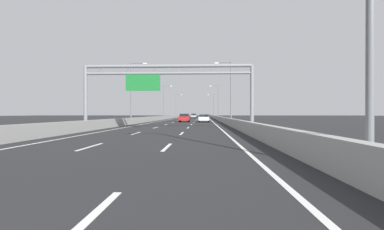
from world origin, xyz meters
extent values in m
plane|color=#262628|center=(0.00, 100.00, 0.00)|extent=(260.00, 260.00, 0.00)
cube|color=white|center=(-1.80, 12.50, 0.01)|extent=(0.16, 3.00, 0.01)
cube|color=white|center=(-1.80, 21.50, 0.01)|extent=(0.16, 3.00, 0.01)
cube|color=white|center=(-1.80, 30.50, 0.01)|extent=(0.16, 3.00, 0.01)
cube|color=white|center=(-1.80, 39.50, 0.01)|extent=(0.16, 3.00, 0.01)
cube|color=white|center=(-1.80, 48.50, 0.01)|extent=(0.16, 3.00, 0.01)
cube|color=white|center=(-1.80, 57.50, 0.01)|extent=(0.16, 3.00, 0.01)
cube|color=white|center=(-1.80, 66.50, 0.01)|extent=(0.16, 3.00, 0.01)
cube|color=white|center=(-1.80, 75.50, 0.01)|extent=(0.16, 3.00, 0.01)
cube|color=white|center=(-1.80, 84.50, 0.01)|extent=(0.16, 3.00, 0.01)
cube|color=white|center=(-1.80, 93.50, 0.01)|extent=(0.16, 3.00, 0.01)
cube|color=white|center=(-1.80, 102.50, 0.01)|extent=(0.16, 3.00, 0.01)
cube|color=white|center=(-1.80, 111.50, 0.01)|extent=(0.16, 3.00, 0.01)
cube|color=white|center=(-1.80, 120.50, 0.01)|extent=(0.16, 3.00, 0.01)
cube|color=white|center=(-1.80, 129.50, 0.01)|extent=(0.16, 3.00, 0.01)
cube|color=white|center=(-1.80, 138.50, 0.01)|extent=(0.16, 3.00, 0.01)
cube|color=white|center=(-1.80, 147.50, 0.01)|extent=(0.16, 3.00, 0.01)
cube|color=white|center=(-1.80, 156.50, 0.01)|extent=(0.16, 3.00, 0.01)
cube|color=white|center=(1.80, 3.50, 0.01)|extent=(0.16, 3.00, 0.01)
cube|color=white|center=(1.80, 12.50, 0.01)|extent=(0.16, 3.00, 0.01)
cube|color=white|center=(1.80, 21.50, 0.01)|extent=(0.16, 3.00, 0.01)
cube|color=white|center=(1.80, 30.50, 0.01)|extent=(0.16, 3.00, 0.01)
cube|color=white|center=(1.80, 39.50, 0.01)|extent=(0.16, 3.00, 0.01)
cube|color=white|center=(1.80, 48.50, 0.01)|extent=(0.16, 3.00, 0.01)
cube|color=white|center=(1.80, 57.50, 0.01)|extent=(0.16, 3.00, 0.01)
cube|color=white|center=(1.80, 66.50, 0.01)|extent=(0.16, 3.00, 0.01)
cube|color=white|center=(1.80, 75.50, 0.01)|extent=(0.16, 3.00, 0.01)
cube|color=white|center=(1.80, 84.50, 0.01)|extent=(0.16, 3.00, 0.01)
cube|color=white|center=(1.80, 93.50, 0.01)|extent=(0.16, 3.00, 0.01)
cube|color=white|center=(1.80, 102.50, 0.01)|extent=(0.16, 3.00, 0.01)
cube|color=white|center=(1.80, 111.50, 0.01)|extent=(0.16, 3.00, 0.01)
cube|color=white|center=(1.80, 120.50, 0.01)|extent=(0.16, 3.00, 0.01)
cube|color=white|center=(1.80, 129.50, 0.01)|extent=(0.16, 3.00, 0.01)
cube|color=white|center=(1.80, 138.50, 0.01)|extent=(0.16, 3.00, 0.01)
cube|color=white|center=(1.80, 147.50, 0.01)|extent=(0.16, 3.00, 0.01)
cube|color=white|center=(1.80, 156.50, 0.01)|extent=(0.16, 3.00, 0.01)
cube|color=white|center=(-5.25, 88.00, 0.01)|extent=(0.16, 176.00, 0.01)
cube|color=white|center=(5.25, 88.00, 0.01)|extent=(0.16, 176.00, 0.01)
cube|color=#9E9E99|center=(-6.90, 110.00, 0.47)|extent=(0.45, 220.00, 0.95)
cube|color=#9E9E99|center=(6.90, 110.00, 0.47)|extent=(0.45, 220.00, 0.95)
cylinder|color=gray|center=(-8.18, 27.01, 3.10)|extent=(0.36, 0.36, 6.20)
cylinder|color=gray|center=(8.18, 27.01, 3.10)|extent=(0.36, 0.36, 6.20)
cylinder|color=gray|center=(0.00, 27.01, 6.20)|extent=(16.36, 0.32, 0.32)
cylinder|color=gray|center=(0.00, 27.01, 5.50)|extent=(16.36, 0.26, 0.26)
cylinder|color=gray|center=(-6.82, 27.01, 5.85)|extent=(0.74, 0.10, 0.74)
cylinder|color=gray|center=(-4.09, 27.01, 5.85)|extent=(0.74, 0.10, 0.74)
cylinder|color=gray|center=(-1.36, 27.01, 5.85)|extent=(0.74, 0.10, 0.74)
cylinder|color=gray|center=(1.36, 27.01, 5.85)|extent=(0.74, 0.10, 0.74)
cylinder|color=gray|center=(4.09, 27.01, 5.85)|extent=(0.74, 0.10, 0.74)
cylinder|color=gray|center=(6.82, 27.01, 5.85)|extent=(0.74, 0.10, 0.74)
cube|color=#19752D|center=(-2.45, 27.01, 4.60)|extent=(3.40, 0.12, 1.60)
cylinder|color=slate|center=(-7.70, 42.72, 4.75)|extent=(0.20, 0.20, 9.50)
cylinder|color=slate|center=(-6.60, 42.72, 9.35)|extent=(2.20, 0.12, 0.12)
cube|color=#F2EAC6|center=(-5.50, 42.72, 9.25)|extent=(0.56, 0.28, 0.20)
cylinder|color=slate|center=(7.70, 42.72, 4.75)|extent=(0.20, 0.20, 9.50)
cylinder|color=slate|center=(6.60, 42.72, 9.35)|extent=(2.20, 0.12, 0.12)
cube|color=#F2EAC6|center=(5.50, 42.72, 9.25)|extent=(0.56, 0.28, 0.20)
cylinder|color=slate|center=(-7.70, 78.61, 4.75)|extent=(0.20, 0.20, 9.50)
cylinder|color=slate|center=(-6.60, 78.61, 9.35)|extent=(2.20, 0.12, 0.12)
cube|color=#F2EAC6|center=(-5.50, 78.61, 9.25)|extent=(0.56, 0.28, 0.20)
cylinder|color=slate|center=(7.70, 78.61, 4.75)|extent=(0.20, 0.20, 9.50)
cylinder|color=slate|center=(6.60, 78.61, 9.35)|extent=(2.20, 0.12, 0.12)
cube|color=#F2EAC6|center=(5.50, 78.61, 9.25)|extent=(0.56, 0.28, 0.20)
cylinder|color=slate|center=(-7.70, 114.49, 4.75)|extent=(0.20, 0.20, 9.50)
cylinder|color=slate|center=(-6.60, 114.49, 9.35)|extent=(2.20, 0.12, 0.12)
cube|color=#F2EAC6|center=(-5.50, 114.49, 9.25)|extent=(0.56, 0.28, 0.20)
cylinder|color=slate|center=(7.70, 114.49, 4.75)|extent=(0.20, 0.20, 9.50)
cylinder|color=slate|center=(6.60, 114.49, 9.35)|extent=(2.20, 0.12, 0.12)
cube|color=#F2EAC6|center=(5.50, 114.49, 9.25)|extent=(0.56, 0.28, 0.20)
cube|color=#A8ADB2|center=(0.08, 97.61, 0.63)|extent=(1.81, 4.52, 0.62)
cube|color=black|center=(0.08, 97.34, 1.15)|extent=(1.59, 2.05, 0.42)
cylinder|color=black|center=(-0.71, 99.32, 0.32)|extent=(0.22, 0.64, 0.64)
cylinder|color=black|center=(0.87, 99.32, 0.32)|extent=(0.22, 0.64, 0.64)
cylinder|color=black|center=(-0.71, 95.90, 0.32)|extent=(0.22, 0.64, 0.64)
cylinder|color=black|center=(0.87, 95.90, 0.32)|extent=(0.22, 0.64, 0.64)
cube|color=red|center=(-0.02, 51.52, 0.67)|extent=(1.89, 4.26, 0.70)
cube|color=black|center=(-0.02, 51.72, 1.27)|extent=(1.66, 1.99, 0.50)
cylinder|color=black|center=(-0.86, 53.10, 0.32)|extent=(0.22, 0.64, 0.64)
cylinder|color=black|center=(0.81, 53.10, 0.32)|extent=(0.22, 0.64, 0.64)
cylinder|color=black|center=(-0.86, 49.94, 0.32)|extent=(0.22, 0.64, 0.64)
cylinder|color=black|center=(0.81, 49.94, 0.32)|extent=(0.22, 0.64, 0.64)
cube|color=orange|center=(-3.43, 120.02, 0.68)|extent=(1.90, 4.35, 0.72)
cube|color=black|center=(-3.43, 119.80, 1.26)|extent=(1.67, 1.86, 0.45)
cylinder|color=black|center=(-4.27, 121.65, 0.32)|extent=(0.22, 0.64, 0.64)
cylinder|color=black|center=(-2.59, 121.65, 0.32)|extent=(0.22, 0.64, 0.64)
cylinder|color=black|center=(-4.27, 118.40, 0.32)|extent=(0.22, 0.64, 0.64)
cylinder|color=black|center=(-2.59, 118.40, 0.32)|extent=(0.22, 0.64, 0.64)
cube|color=#1E7A38|center=(-0.18, 106.56, 0.68)|extent=(1.89, 4.57, 0.72)
cube|color=black|center=(-0.18, 106.73, 1.28)|extent=(1.67, 2.14, 0.49)
cylinder|color=black|center=(-1.02, 108.30, 0.32)|extent=(0.22, 0.64, 0.64)
cylinder|color=black|center=(0.66, 108.30, 0.32)|extent=(0.22, 0.64, 0.64)
cylinder|color=black|center=(-1.02, 104.83, 0.32)|extent=(0.22, 0.64, 0.64)
cylinder|color=black|center=(0.66, 104.83, 0.32)|extent=(0.22, 0.64, 0.64)
cube|color=silver|center=(3.57, 50.69, 0.64)|extent=(1.86, 4.65, 0.65)
cube|color=black|center=(3.57, 50.68, 1.18)|extent=(1.64, 2.03, 0.42)
cylinder|color=black|center=(2.75, 52.46, 0.32)|extent=(0.22, 0.64, 0.64)
cylinder|color=black|center=(4.40, 52.46, 0.32)|extent=(0.22, 0.64, 0.64)
cylinder|color=black|center=(2.75, 48.91, 0.32)|extent=(0.22, 0.64, 0.64)
cylinder|color=black|center=(4.40, 48.91, 0.32)|extent=(0.22, 0.64, 0.64)
camera|label=1|loc=(3.48, -0.48, 1.56)|focal=26.43mm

